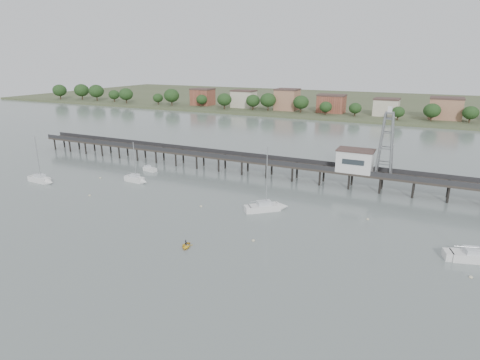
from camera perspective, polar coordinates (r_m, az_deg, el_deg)
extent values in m
plane|color=slate|center=(60.32, -21.71, -13.87)|extent=(500.00, 500.00, 0.00)
cube|color=#2D2823|center=(105.16, 2.42, 2.73)|extent=(150.00, 5.00, 0.50)
cube|color=#333335|center=(102.83, 1.89, 2.86)|extent=(150.00, 0.12, 1.10)
cube|color=#333335|center=(107.11, 2.94, 3.43)|extent=(150.00, 0.12, 1.10)
cylinder|color=black|center=(148.39, -24.84, 4.63)|extent=(0.50, 0.50, 4.40)
cylinder|color=black|center=(150.77, -23.74, 4.94)|extent=(0.50, 0.50, 4.40)
cylinder|color=black|center=(103.98, 1.99, 1.46)|extent=(0.50, 0.50, 4.40)
cylinder|color=black|center=(107.34, 2.81, 1.95)|extent=(0.50, 0.50, 4.40)
cube|color=silver|center=(97.64, 16.04, 2.61)|extent=(8.00, 5.00, 5.00)
cube|color=#4C3833|center=(97.04, 16.17, 4.12)|extent=(8.40, 5.40, 0.30)
cube|color=slate|center=(94.71, 20.52, 8.96)|extent=(1.80, 1.80, 0.30)
cube|color=silver|center=(94.62, 20.57, 9.40)|extent=(0.90, 0.90, 1.20)
cube|color=silver|center=(81.39, 3.45, -4.07)|extent=(6.35, 5.99, 1.65)
cone|color=silver|center=(82.67, 6.04, -3.79)|extent=(3.59, 3.57, 2.45)
cube|color=silver|center=(80.97, 3.46, -3.29)|extent=(3.40, 3.32, 0.75)
cylinder|color=#A5A8AA|center=(79.35, 3.83, 0.50)|extent=(0.18, 0.18, 11.81)
cylinder|color=#A5A8AA|center=(80.46, 2.76, -3.00)|extent=(2.84, 2.51, 0.12)
cube|color=silver|center=(111.31, -26.54, -0.03)|extent=(5.55, 2.28, 1.65)
cone|color=silver|center=(108.62, -25.45, -0.28)|extent=(2.34, 2.19, 2.14)
cube|color=silver|center=(111.01, -26.62, 0.54)|extent=(2.49, 1.77, 0.75)
cylinder|color=#A5A8AA|center=(109.58, -26.83, 2.93)|extent=(0.18, 0.18, 10.30)
cylinder|color=#A5A8AA|center=(111.60, -26.94, 0.88)|extent=(3.21, 0.20, 0.12)
cube|color=silver|center=(71.87, 30.38, -9.52)|extent=(7.38, 4.45, 1.65)
cube|color=silver|center=(71.40, 30.52, -8.67)|extent=(3.54, 2.90, 0.75)
cylinder|color=#A5A8AA|center=(70.78, 29.71, -8.27)|extent=(3.91, 1.21, 0.12)
cube|color=silver|center=(103.17, -14.69, 0.00)|extent=(4.81, 2.15, 1.65)
cone|color=silver|center=(101.21, -13.50, -0.24)|extent=(2.08, 1.96, 1.82)
cube|color=silver|center=(102.85, -14.74, 0.63)|extent=(2.18, 1.60, 0.75)
cylinder|color=#A5A8AA|center=(101.59, -14.78, 2.79)|extent=(0.18, 0.18, 8.79)
cylinder|color=#A5A8AA|center=(103.23, -15.07, 0.98)|extent=(2.74, 0.31, 0.12)
cube|color=silver|center=(112.04, -12.68, 1.45)|extent=(4.31, 2.49, 1.12)
cube|color=silver|center=(112.54, -13.00, 1.85)|extent=(1.60, 1.60, 0.67)
imported|color=yellow|center=(67.14, -7.68, -9.44)|extent=(1.97, 1.12, 2.65)
imported|color=black|center=(67.14, -7.68, -9.44)|extent=(0.52, 1.10, 0.25)
ellipsoid|color=beige|center=(83.91, -5.56, -3.74)|extent=(0.56, 0.56, 0.39)
ellipsoid|color=beige|center=(108.94, -19.24, 0.28)|extent=(0.56, 0.56, 0.39)
ellipsoid|color=beige|center=(66.68, 29.99, -11.88)|extent=(0.56, 0.56, 0.39)
ellipsoid|color=beige|center=(96.12, -20.61, -2.06)|extent=(0.56, 0.56, 0.39)
ellipsoid|color=beige|center=(80.86, 17.70, -5.34)|extent=(0.56, 0.56, 0.39)
ellipsoid|color=beige|center=(68.61, 1.91, -8.60)|extent=(0.56, 0.56, 0.39)
cube|color=#475133|center=(282.99, 17.76, 10.36)|extent=(500.00, 170.00, 1.40)
cube|color=brown|center=(253.89, -5.33, 11.58)|extent=(13.00, 10.50, 9.00)
cube|color=brown|center=(240.72, 0.51, 11.35)|extent=(13.00, 10.50, 9.00)
cube|color=brown|center=(230.55, 6.70, 10.98)|extent=(13.00, 10.50, 9.00)
cube|color=brown|center=(223.64, 12.86, 10.49)|extent=(13.00, 10.50, 9.00)
cube|color=brown|center=(219.05, 20.09, 9.76)|extent=(13.00, 10.50, 9.00)
cube|color=brown|center=(217.96, 27.21, 8.89)|extent=(13.00, 10.50, 9.00)
ellipsoid|color=#1A3716|center=(260.97, -12.50, 11.47)|extent=(8.00, 8.00, 6.80)
ellipsoid|color=#1A3716|center=(209.86, 14.78, 10.03)|extent=(8.00, 8.00, 6.80)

